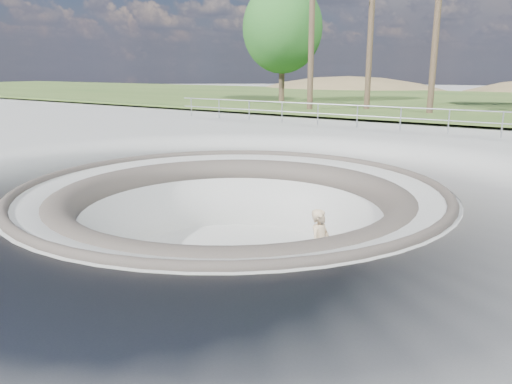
# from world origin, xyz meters

# --- Properties ---
(ground) EXTENTS (180.00, 180.00, 0.00)m
(ground) POSITION_xyz_m (0.00, 0.00, 0.00)
(ground) COLOR #A6A6A0
(ground) RESTS_ON ground
(skate_bowl) EXTENTS (14.00, 14.00, 4.10)m
(skate_bowl) POSITION_xyz_m (0.00, 0.00, -1.83)
(skate_bowl) COLOR #A6A6A0
(skate_bowl) RESTS_ON ground
(grass_strip) EXTENTS (180.00, 36.00, 0.12)m
(grass_strip) POSITION_xyz_m (0.00, 34.00, 0.22)
(grass_strip) COLOR #365220
(grass_strip) RESTS_ON ground
(safety_railing) EXTENTS (25.00, 0.06, 1.03)m
(safety_railing) POSITION_xyz_m (0.00, 12.00, 0.69)
(safety_railing) COLOR #979A9F
(safety_railing) RESTS_ON ground
(skateboard) EXTENTS (0.75, 0.31, 0.08)m
(skateboard) POSITION_xyz_m (2.48, -0.14, -1.84)
(skateboard) COLOR brown
(skateboard) RESTS_ON ground
(skater) EXTENTS (0.41, 0.62, 1.69)m
(skater) POSITION_xyz_m (2.48, -0.14, -0.98)
(skater) COLOR tan
(skater) RESTS_ON skateboard
(bushy_tree_left) EXTENTS (6.31, 5.74, 9.11)m
(bushy_tree_left) POSITION_xyz_m (-14.07, 24.99, 5.82)
(bushy_tree_left) COLOR brown
(bushy_tree_left) RESTS_ON ground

